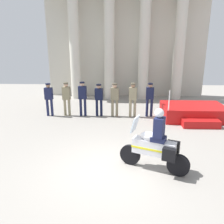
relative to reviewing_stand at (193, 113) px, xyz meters
The scene contains 11 objects.
ground_plane 6.18m from the reviewing_stand, 128.18° to the right, with size 28.00×28.00×0.00m, color gray.
colonnade_backdrop 6.74m from the reviewing_stand, 123.82° to the left, with size 10.43×1.51×7.48m.
reviewing_stand is the anchor object (origin of this frame).
officer_in_row_0 7.14m from the reviewing_stand, behind, with size 0.41×0.27×1.66m.
officer_in_row_1 6.28m from the reviewing_stand, behind, with size 0.41×0.27×1.69m.
officer_in_row_2 5.48m from the reviewing_stand, behind, with size 0.41×0.27×1.74m.
officer_in_row_3 4.67m from the reviewing_stand, behind, with size 0.41×0.27×1.62m.
officer_in_row_4 3.90m from the reviewing_stand, behind, with size 0.41×0.27×1.67m.
officer_in_row_5 3.03m from the reviewing_stand, behind, with size 0.41×0.27×1.70m.
officer_in_row_6 2.23m from the reviewing_stand, behind, with size 0.41×0.27×1.69m.
motorcycle_with_rider 5.45m from the reviewing_stand, 117.62° to the right, with size 1.96×1.06×1.90m.
Camera 1 is at (0.24, -6.13, 3.67)m, focal length 37.59 mm.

